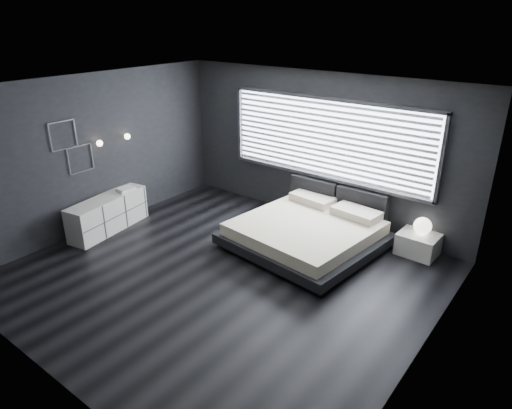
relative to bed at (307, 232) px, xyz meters
The scene contains 12 objects.
room 2.02m from the bed, 108.09° to the right, with size 6.04×6.00×2.80m.
window 1.76m from the bed, 106.21° to the left, with size 4.14×0.09×1.52m.
headboard 1.09m from the bed, 90.27° to the left, with size 1.96×0.16×0.52m.
sconce_near 3.96m from the bed, 155.61° to the right, with size 0.18×0.11×0.11m.
sconce_far 3.77m from the bed, 164.51° to the right, with size 0.18×0.11×0.11m.
wall_art_upper 4.39m from the bed, 148.49° to the right, with size 0.01×0.48×0.48m.
wall_art_lower 4.13m from the bed, 151.56° to the right, with size 0.01×0.48×0.48m.
bed is the anchor object (origin of this frame).
nightstand 1.86m from the bed, 29.30° to the left, with size 0.63×0.52×0.37m, color silver.
orb_lamp 1.90m from the bed, 29.68° to the left, with size 0.29×0.29×0.29m, color white.
dresser 3.64m from the bed, 152.76° to the right, with size 0.71×1.66×0.64m.
book_stack 3.47m from the bed, 159.08° to the right, with size 0.30×0.36×0.07m.
Camera 1 is at (4.10, -4.47, 3.76)m, focal length 32.00 mm.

